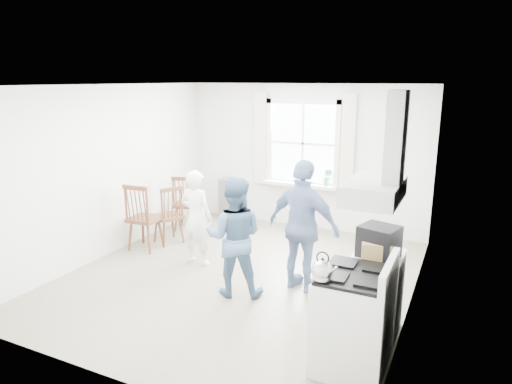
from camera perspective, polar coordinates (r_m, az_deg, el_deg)
name	(u,v)px	position (r m, az deg, el deg)	size (l,w,h in m)	color
room_shell	(239,185)	(6.06, -2.12, 0.84)	(4.62, 5.12, 2.64)	gray
window_assembly	(302,149)	(8.24, 5.80, 5.43)	(1.88, 0.24, 1.70)	white
range_hood	(381,173)	(4.01, 15.40, 2.32)	(0.45, 0.76, 0.94)	silver
shelf_unit	(231,199)	(8.92, -3.12, -0.85)	(0.40, 0.30, 0.80)	slate
gas_stove	(354,319)	(4.53, 12.14, -15.29)	(0.68, 0.76, 1.12)	white
kettle	(322,271)	(4.10, 8.28, -9.70)	(0.19, 0.19, 0.27)	silver
low_cabinet	(376,293)	(5.15, 14.77, -12.14)	(0.50, 0.55, 0.90)	silver
stereo_stack	(379,241)	(4.84, 15.12, -5.99)	(0.44, 0.41, 0.33)	black
cardboard_box	(376,251)	(4.77, 14.81, -7.17)	(0.29, 0.21, 0.19)	tan
windsor_chair_a	(185,198)	(8.19, -8.86, -0.71)	(0.53, 0.52, 1.02)	#4B2818
windsor_chair_b	(140,211)	(7.37, -14.34, -2.27)	(0.49, 0.48, 1.10)	#4B2818
windsor_chair_c	(171,209)	(7.60, -10.63, -2.10)	(0.55, 0.55, 0.99)	#4B2818
person_left	(196,218)	(6.71, -7.47, -3.19)	(0.52, 0.52, 1.42)	white
person_mid	(234,237)	(5.71, -2.71, -5.65)	(0.74, 0.74, 1.52)	slate
person_right	(303,226)	(5.84, 5.93, -4.29)	(1.00, 1.00, 1.71)	navy
potted_plant	(327,177)	(8.09, 8.92, 1.82)	(0.16, 0.16, 0.30)	#367B3E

